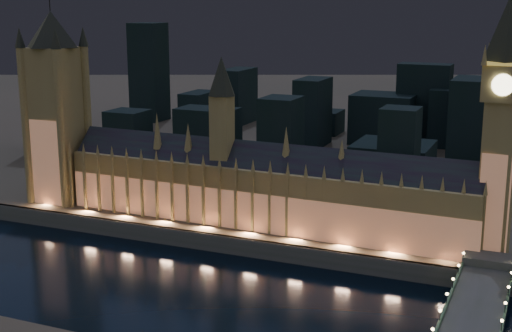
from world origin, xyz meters
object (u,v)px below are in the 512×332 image
at_px(palace_of_westminster, 259,187).
at_px(westminster_bridge, 474,324).
at_px(elizabeth_tower, 503,105).
at_px(victoria_tower, 56,97).

xyz_separation_m(palace_of_westminster, westminster_bridge, (104.77, -65.20, -20.38)).
bearing_deg(westminster_bridge, palace_of_westminster, 148.11).
height_order(palace_of_westminster, elizabeth_tower, elizabeth_tower).
height_order(palace_of_westminster, victoria_tower, victoria_tower).
relative_size(palace_of_westminster, elizabeth_tower, 1.80).
xyz_separation_m(elizabeth_tower, westminster_bridge, (0.65, -65.37, -64.72)).
bearing_deg(elizabeth_tower, palace_of_westminster, -179.91).
distance_m(victoria_tower, elizabeth_tower, 218.16).
xyz_separation_m(palace_of_westminster, victoria_tower, (-113.88, 0.16, 35.85)).
bearing_deg(victoria_tower, westminster_bridge, -16.64).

